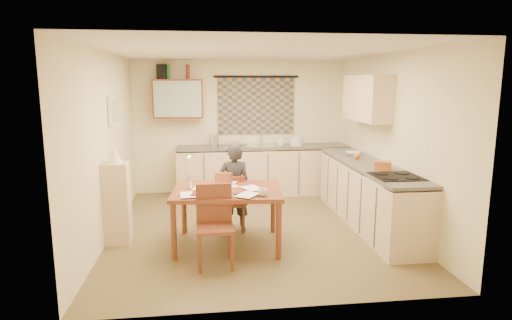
{
  "coord_description": "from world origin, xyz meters",
  "views": [
    {
      "loc": [
        -0.7,
        -5.9,
        2.09
      ],
      "look_at": [
        0.05,
        0.2,
        0.97
      ],
      "focal_mm": 30.0,
      "sensor_mm": 36.0,
      "label": 1
    }
  ],
  "objects": [
    {
      "name": "soap_bottle",
      "position": [
        0.73,
        2.0,
        1.02
      ],
      "size": [
        0.12,
        0.13,
        0.2
      ],
      "primitive_type": "imported",
      "rotation": [
        0.0,
        0.0,
        -0.18
      ],
      "color": "white",
      "rests_on": "counter_back"
    },
    {
      "name": "orange_box",
      "position": [
        -0.76,
        -0.89,
        0.77
      ],
      "size": [
        0.13,
        0.1,
        0.04
      ],
      "primitive_type": "cube",
      "rotation": [
        0.0,
        0.0,
        0.17
      ],
      "color": "#C6682A",
      "rests_on": "dining_table"
    },
    {
      "name": "floor",
      "position": [
        0.0,
        0.0,
        -0.01
      ],
      "size": [
        4.0,
        4.5,
        0.02
      ],
      "primitive_type": "cube",
      "color": "brown",
      "rests_on": "ground"
    },
    {
      "name": "wall_cabinet",
      "position": [
        -1.15,
        2.08,
        1.8
      ],
      "size": [
        0.9,
        0.34,
        0.7
      ],
      "primitive_type": "cube",
      "color": "#5F2518",
      "rests_on": "wall_back"
    },
    {
      "name": "letter_rack",
      "position": [
        -0.45,
        -0.34,
        0.83
      ],
      "size": [
        0.24,
        0.18,
        0.16
      ],
      "primitive_type": "cube",
      "rotation": [
        0.0,
        0.0,
        -0.42
      ],
      "color": "brown",
      "rests_on": "dining_table"
    },
    {
      "name": "book",
      "position": [
        -0.82,
        -0.65,
        0.76
      ],
      "size": [
        0.32,
        0.34,
        0.02
      ],
      "primitive_type": "imported",
      "rotation": [
        0.0,
        0.0,
        -0.32
      ],
      "color": "#C6682A",
      "rests_on": "dining_table"
    },
    {
      "name": "shelf_stand",
      "position": [
        -1.84,
        -0.35,
        0.54
      ],
      "size": [
        0.32,
        0.3,
        1.08
      ],
      "primitive_type": "cube",
      "color": "#D9B690",
      "rests_on": "floor"
    },
    {
      "name": "curtain_rod",
      "position": [
        0.3,
        2.2,
        2.2
      ],
      "size": [
        1.6,
        0.04,
        0.04
      ],
      "primitive_type": "cylinder",
      "rotation": [
        0.0,
        1.57,
        0.0
      ],
      "color": "black",
      "rests_on": "wall_back"
    },
    {
      "name": "bowl",
      "position": [
        1.7,
        0.73,
        0.95
      ],
      "size": [
        0.42,
        0.42,
        0.06
      ],
      "primitive_type": "imported",
      "rotation": [
        0.0,
        0.0,
        -0.42
      ],
      "color": "white",
      "rests_on": "counter_right"
    },
    {
      "name": "wall_left",
      "position": [
        -2.01,
        0.0,
        1.25
      ],
      "size": [
        0.02,
        4.5,
        2.5
      ],
      "primitive_type": "cube",
      "color": "#F4EBBD",
      "rests_on": "floor"
    },
    {
      "name": "chair_near",
      "position": [
        -0.6,
        -1.19,
        0.29
      ],
      "size": [
        0.42,
        0.42,
        0.93
      ],
      "rotation": [
        0.0,
        0.0,
        0.01
      ],
      "color": "brown",
      "rests_on": "floor"
    },
    {
      "name": "mug",
      "position": [
        -0.02,
        -0.98,
        0.8
      ],
      "size": [
        0.2,
        0.2,
        0.09
      ],
      "primitive_type": "imported",
      "rotation": [
        0.0,
        0.0,
        -0.39
      ],
      "color": "white",
      "rests_on": "dining_table"
    },
    {
      "name": "framed_print",
      "position": [
        -1.97,
        0.4,
        1.7
      ],
      "size": [
        0.04,
        0.5,
        0.4
      ],
      "primitive_type": "cube",
      "color": "#F9ECCE",
      "rests_on": "wall_left"
    },
    {
      "name": "wall_cabinet_glass",
      "position": [
        -1.15,
        1.91,
        1.8
      ],
      "size": [
        0.84,
        0.02,
        0.64
      ],
      "primitive_type": "cube",
      "color": "#99B2A5",
      "rests_on": "wall_back"
    },
    {
      "name": "candle",
      "position": [
        -0.9,
        -0.49,
        1.04
      ],
      "size": [
        0.03,
        0.03,
        0.22
      ],
      "primitive_type": "cylinder",
      "rotation": [
        0.0,
        0.0,
        -0.41
      ],
      "color": "white",
      "rests_on": "dining_table"
    },
    {
      "name": "upper_cabinet_right",
      "position": [
        1.83,
        0.55,
        1.85
      ],
      "size": [
        0.34,
        1.3,
        0.7
      ],
      "primitive_type": "cube",
      "color": "#D9B690",
      "rests_on": "wall_right"
    },
    {
      "name": "mixing_bowl",
      "position": [
        1.03,
        1.95,
        1.0
      ],
      "size": [
        0.28,
        0.28,
        0.16
      ],
      "primitive_type": "cylinder",
      "rotation": [
        0.0,
        0.0,
        -0.21
      ],
      "color": "white",
      "rests_on": "counter_back"
    },
    {
      "name": "print_canvas",
      "position": [
        -1.95,
        0.4,
        1.7
      ],
      "size": [
        0.01,
        0.42,
        0.32
      ],
      "primitive_type": "cube",
      "color": "beige",
      "rests_on": "wall_left"
    },
    {
      "name": "magazine",
      "position": [
        -0.86,
        -0.82,
        0.76
      ],
      "size": [
        0.26,
        0.31,
        0.02
      ],
      "primitive_type": "imported",
      "rotation": [
        0.0,
        0.0,
        -0.15
      ],
      "color": "maroon",
      "rests_on": "dining_table"
    },
    {
      "name": "eyeglasses",
      "position": [
        -0.29,
        -0.91,
        0.76
      ],
      "size": [
        0.13,
        0.05,
        0.02
      ],
      "primitive_type": "cube",
      "rotation": [
        0.0,
        0.0,
        0.07
      ],
      "color": "black",
      "rests_on": "dining_table"
    },
    {
      "name": "speaker",
      "position": [
        -1.42,
        2.08,
        2.28
      ],
      "size": [
        0.18,
        0.22,
        0.26
      ],
      "primitive_type": "cube",
      "rotation": [
        0.0,
        0.0,
        -0.11
      ],
      "color": "black",
      "rests_on": "wall_cabinet"
    },
    {
      "name": "sink",
      "position": [
        0.36,
        1.95,
        0.88
      ],
      "size": [
        0.66,
        0.6,
        0.1
      ],
      "primitive_type": "cube",
      "rotation": [
        0.0,
        0.0,
        -0.32
      ],
      "color": "silver",
      "rests_on": "counter_back"
    },
    {
      "name": "candle_holder",
      "position": [
        -0.9,
        -0.52,
        0.84
      ],
      "size": [
        0.08,
        0.08,
        0.18
      ],
      "primitive_type": "cylinder",
      "rotation": [
        0.0,
        0.0,
        -0.33
      ],
      "color": "silver",
      "rests_on": "dining_table"
    },
    {
      "name": "counter_right",
      "position": [
        1.7,
        0.01,
        0.45
      ],
      "size": [
        0.62,
        2.95,
        0.92
      ],
      "color": "#D9B690",
      "rests_on": "floor"
    },
    {
      "name": "window_blind",
      "position": [
        0.3,
        2.22,
        1.65
      ],
      "size": [
        1.45,
        0.03,
        1.05
      ],
      "primitive_type": "cube",
      "color": "navy",
      "rests_on": "wall_back"
    },
    {
      "name": "wall_back",
      "position": [
        0.0,
        2.26,
        1.25
      ],
      "size": [
        4.0,
        0.02,
        2.5
      ],
      "primitive_type": "cube",
      "color": "#F4EBBD",
      "rests_on": "floor"
    },
    {
      "name": "wall_front",
      "position": [
        0.0,
        -2.26,
        1.25
      ],
      "size": [
        4.0,
        0.02,
        2.5
      ],
      "primitive_type": "cube",
      "color": "#F4EBBD",
      "rests_on": "floor"
    },
    {
      "name": "lampshade",
      "position": [
        -1.84,
        -0.35,
        1.19
      ],
      "size": [
        0.2,
        0.2,
        0.22
      ],
      "primitive_type": "cone",
      "color": "#F9ECCE",
      "rests_on": "shelf_stand"
    },
    {
      "name": "tap",
      "position": [
        0.39,
        2.13,
        1.06
      ],
      "size": [
        0.03,
        0.03,
        0.28
      ],
      "primitive_type": "cylinder",
      "rotation": [
        0.0,
        0.0,
        -0.07
      ],
      "color": "silver",
      "rests_on": "counter_back"
    },
    {
      "name": "candle_flame",
      "position": [
        -0.89,
        -0.48,
        1.16
      ],
      "size": [
        0.02,
        0.02,
        0.02
      ],
      "primitive_type": "sphere",
      "color": "#FFCC66",
      "rests_on": "dining_table"
    },
    {
      "name": "orange_bag",
      "position": [
        1.7,
        -0.47,
        0.98
      ],
      "size": [
        0.26,
        0.23,
        0.12
      ],
      "primitive_type": "cube",
      "rotation": [
        0.0,
        0.0,
        -0.4
      ],
      "color": "#C6682A",
      "rests_on": "counter_right"
    },
    {
      "name": "chair_far",
      "position": [
        -0.34,
        -0.04,
        0.26
      ],
      "size": [
        0.38,
        0.38,
        0.82
      ],
      "rotation": [
        0.0,
        0.0,
        3.15
      ],
      "color": "brown",
      "rests_on": "floor"
    },
    {
      "name": "fruit_orange",
      "position": [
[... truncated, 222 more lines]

